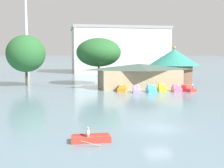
{
  "coord_description": "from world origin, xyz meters",
  "views": [
    {
      "loc": [
        -9.27,
        -25.3,
        7.08
      ],
      "look_at": [
        -1.17,
        18.09,
        2.38
      ],
      "focal_mm": 45.45,
      "sensor_mm": 36.0,
      "label": 1
    }
  ],
  "objects_px": {
    "pedal_boat_cyan": "(151,89)",
    "green_roof_pavilion": "(174,63)",
    "pedal_boat_red": "(187,89)",
    "background_building_block": "(119,50)",
    "rowboat_with_rower": "(91,139)",
    "boathouse": "(139,75)",
    "shoreline_tree_mid": "(99,52)",
    "pedal_boat_lavender": "(137,90)",
    "pedal_boat_yellow": "(162,88)",
    "pedal_boat_orange": "(122,89)",
    "pedal_boat_pink": "(176,89)",
    "shoreline_tree_tall_left": "(26,54)"
  },
  "relations": [
    {
      "from": "pedal_boat_lavender",
      "to": "pedal_boat_cyan",
      "type": "relative_size",
      "value": 1.0
    },
    {
      "from": "pedal_boat_red",
      "to": "pedal_boat_orange",
      "type": "bearing_deg",
      "value": -117.78
    },
    {
      "from": "pedal_boat_cyan",
      "to": "pedal_boat_yellow",
      "type": "bearing_deg",
      "value": 121.42
    },
    {
      "from": "pedal_boat_cyan",
      "to": "pedal_boat_red",
      "type": "distance_m",
      "value": 7.18
    },
    {
      "from": "rowboat_with_rower",
      "to": "pedal_boat_red",
      "type": "height_order",
      "value": "pedal_boat_red"
    },
    {
      "from": "green_roof_pavilion",
      "to": "shoreline_tree_tall_left",
      "type": "bearing_deg",
      "value": -179.92
    },
    {
      "from": "pedal_boat_yellow",
      "to": "background_building_block",
      "type": "distance_m",
      "value": 58.4
    },
    {
      "from": "shoreline_tree_mid",
      "to": "background_building_block",
      "type": "relative_size",
      "value": 0.29
    },
    {
      "from": "pedal_boat_orange",
      "to": "shoreline_tree_mid",
      "type": "xyz_separation_m",
      "value": [
        -2.74,
        12.58,
        6.9
      ]
    },
    {
      "from": "rowboat_with_rower",
      "to": "pedal_boat_red",
      "type": "relative_size",
      "value": 0.97
    },
    {
      "from": "pedal_boat_pink",
      "to": "pedal_boat_red",
      "type": "xyz_separation_m",
      "value": [
        2.15,
        -0.14,
        -0.06
      ]
    },
    {
      "from": "pedal_boat_yellow",
      "to": "pedal_boat_lavender",
      "type": "bearing_deg",
      "value": -66.98
    },
    {
      "from": "pedal_boat_yellow",
      "to": "pedal_boat_pink",
      "type": "height_order",
      "value": "pedal_boat_yellow"
    },
    {
      "from": "pedal_boat_orange",
      "to": "shoreline_tree_mid",
      "type": "distance_m",
      "value": 14.61
    },
    {
      "from": "pedal_boat_cyan",
      "to": "green_roof_pavilion",
      "type": "height_order",
      "value": "green_roof_pavilion"
    },
    {
      "from": "pedal_boat_red",
      "to": "background_building_block",
      "type": "distance_m",
      "value": 59.56
    },
    {
      "from": "pedal_boat_lavender",
      "to": "pedal_boat_yellow",
      "type": "height_order",
      "value": "pedal_boat_lavender"
    },
    {
      "from": "rowboat_with_rower",
      "to": "pedal_boat_orange",
      "type": "height_order",
      "value": "pedal_boat_orange"
    },
    {
      "from": "pedal_boat_cyan",
      "to": "background_building_block",
      "type": "xyz_separation_m",
      "value": [
        6.44,
        58.89,
        8.15
      ]
    },
    {
      "from": "pedal_boat_cyan",
      "to": "pedal_boat_red",
      "type": "height_order",
      "value": "pedal_boat_cyan"
    },
    {
      "from": "pedal_boat_cyan",
      "to": "pedal_boat_yellow",
      "type": "relative_size",
      "value": 1.13
    },
    {
      "from": "rowboat_with_rower",
      "to": "pedal_boat_orange",
      "type": "bearing_deg",
      "value": 75.48
    },
    {
      "from": "rowboat_with_rower",
      "to": "green_roof_pavilion",
      "type": "height_order",
      "value": "green_roof_pavilion"
    },
    {
      "from": "pedal_boat_cyan",
      "to": "shoreline_tree_mid",
      "type": "relative_size",
      "value": 0.3
    },
    {
      "from": "pedal_boat_orange",
      "to": "pedal_boat_cyan",
      "type": "distance_m",
      "value": 5.43
    },
    {
      "from": "pedal_boat_lavender",
      "to": "background_building_block",
      "type": "height_order",
      "value": "background_building_block"
    },
    {
      "from": "pedal_boat_lavender",
      "to": "pedal_boat_cyan",
      "type": "bearing_deg",
      "value": 103.24
    },
    {
      "from": "rowboat_with_rower",
      "to": "pedal_boat_pink",
      "type": "relative_size",
      "value": 1.01
    },
    {
      "from": "pedal_boat_pink",
      "to": "shoreline_tree_mid",
      "type": "xyz_separation_m",
      "value": [
        -12.89,
        14.34,
        6.88
      ]
    },
    {
      "from": "rowboat_with_rower",
      "to": "shoreline_tree_tall_left",
      "type": "relative_size",
      "value": 0.29
    },
    {
      "from": "pedal_boat_lavender",
      "to": "green_roof_pavilion",
      "type": "distance_m",
      "value": 20.4
    },
    {
      "from": "pedal_boat_cyan",
      "to": "boathouse",
      "type": "bearing_deg",
      "value": -170.94
    },
    {
      "from": "rowboat_with_rower",
      "to": "shoreline_tree_mid",
      "type": "relative_size",
      "value": 0.3
    },
    {
      "from": "boathouse",
      "to": "shoreline_tree_mid",
      "type": "distance_m",
      "value": 11.67
    },
    {
      "from": "rowboat_with_rower",
      "to": "pedal_boat_yellow",
      "type": "xyz_separation_m",
      "value": [
        16.93,
        29.07,
        0.3
      ]
    },
    {
      "from": "shoreline_tree_mid",
      "to": "pedal_boat_orange",
      "type": "bearing_deg",
      "value": -77.73
    },
    {
      "from": "background_building_block",
      "to": "rowboat_with_rower",
      "type": "bearing_deg",
      "value": -103.49
    },
    {
      "from": "pedal_boat_lavender",
      "to": "pedal_boat_pink",
      "type": "bearing_deg",
      "value": 102.63
    },
    {
      "from": "rowboat_with_rower",
      "to": "boathouse",
      "type": "xyz_separation_m",
      "value": [
        14.06,
        34.74,
        2.37
      ]
    },
    {
      "from": "pedal_boat_pink",
      "to": "shoreline_tree_mid",
      "type": "bearing_deg",
      "value": -127.17
    },
    {
      "from": "pedal_boat_yellow",
      "to": "pedal_boat_cyan",
      "type": "bearing_deg",
      "value": -55.27
    },
    {
      "from": "pedal_boat_lavender",
      "to": "background_building_block",
      "type": "distance_m",
      "value": 60.24
    },
    {
      "from": "green_roof_pavilion",
      "to": "background_building_block",
      "type": "xyz_separation_m",
      "value": [
        -4.17,
        44.17,
        3.91
      ]
    },
    {
      "from": "pedal_boat_cyan",
      "to": "shoreline_tree_mid",
      "type": "bearing_deg",
      "value": -144.96
    },
    {
      "from": "pedal_boat_yellow",
      "to": "boathouse",
      "type": "bearing_deg",
      "value": -143.48
    },
    {
      "from": "pedal_boat_red",
      "to": "pedal_boat_pink",
      "type": "bearing_deg",
      "value": -112.69
    },
    {
      "from": "pedal_boat_orange",
      "to": "shoreline_tree_mid",
      "type": "relative_size",
      "value": 0.31
    },
    {
      "from": "pedal_boat_orange",
      "to": "boathouse",
      "type": "xyz_separation_m",
      "value": [
        4.8,
        5.07,
        2.11
      ]
    },
    {
      "from": "pedal_boat_red",
      "to": "green_roof_pavilion",
      "type": "relative_size",
      "value": 0.27
    },
    {
      "from": "pedal_boat_orange",
      "to": "green_roof_pavilion",
      "type": "bearing_deg",
      "value": 148.2
    }
  ]
}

